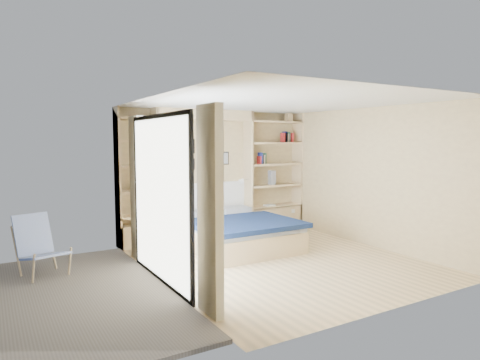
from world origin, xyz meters
TOP-DOWN VIEW (x-y plane):
  - ground at (0.00, 0.00)m, footprint 4.50×4.50m
  - room_shell at (-0.39, 1.52)m, footprint 4.50×4.50m
  - bed at (-0.17, 1.16)m, footprint 1.79×2.19m
  - photo_gallery at (-0.45, 2.22)m, footprint 1.48×0.02m
  - reading_lamps at (-0.30, 2.00)m, footprint 1.92×0.12m
  - shelf_decor at (1.11, 2.07)m, footprint 3.53×0.23m
  - deck at (-3.60, 0.00)m, footprint 3.20×4.00m
  - deck_chair at (-3.35, 1.18)m, footprint 0.73×0.97m

SIDE VIEW (x-z plane):
  - ground at x=0.00m, z-range 0.00..0.00m
  - deck at x=-3.60m, z-range -0.03..0.03m
  - bed at x=-0.17m, z-range -0.25..0.82m
  - deck_chair at x=-3.35m, z-range -0.02..0.85m
  - room_shell at x=-0.39m, z-range -1.17..3.33m
  - reading_lamps at x=-0.30m, z-range 1.03..1.17m
  - photo_gallery at x=-0.45m, z-range 1.19..2.01m
  - shelf_decor at x=1.11m, z-range 0.68..2.71m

